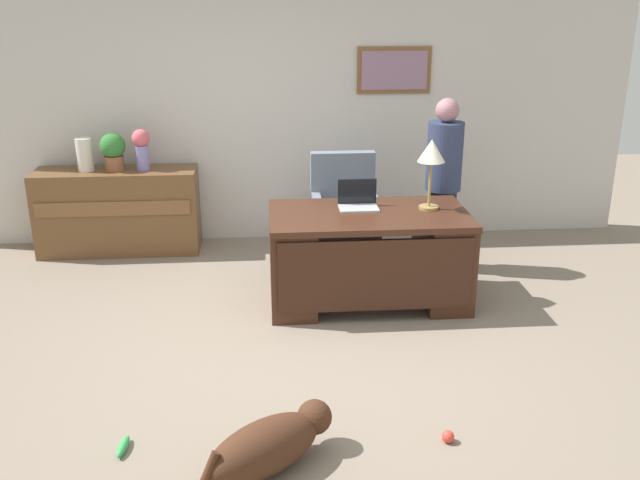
# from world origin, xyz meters

# --- Properties ---
(ground_plane) EXTENTS (12.00, 12.00, 0.00)m
(ground_plane) POSITION_xyz_m (0.00, 0.00, 0.00)
(ground_plane) COLOR gray
(back_wall) EXTENTS (7.00, 0.16, 2.70)m
(back_wall) POSITION_xyz_m (0.01, 2.60, 1.35)
(back_wall) COLOR silver
(back_wall) RESTS_ON ground_plane
(desk) EXTENTS (1.61, 0.89, 0.77)m
(desk) POSITION_xyz_m (0.60, 0.83, 0.42)
(desk) COLOR #422316
(desk) RESTS_ON ground_plane
(credenza) EXTENTS (1.55, 0.50, 0.82)m
(credenza) POSITION_xyz_m (-1.67, 2.25, 0.41)
(credenza) COLOR brown
(credenza) RESTS_ON ground_plane
(armchair) EXTENTS (0.60, 0.59, 1.04)m
(armchair) POSITION_xyz_m (0.50, 1.72, 0.47)
(armchair) COLOR slate
(armchair) RESTS_ON ground_plane
(person_standing) EXTENTS (0.32, 0.32, 1.58)m
(person_standing) POSITION_xyz_m (1.37, 1.55, 0.81)
(person_standing) COLOR #262323
(person_standing) RESTS_ON ground_plane
(dog_lying) EXTENTS (0.76, 0.66, 0.30)m
(dog_lying) POSITION_xyz_m (-0.25, -1.29, 0.15)
(dog_lying) COLOR #472819
(dog_lying) RESTS_ON ground_plane
(laptop) EXTENTS (0.32, 0.22, 0.22)m
(laptop) POSITION_xyz_m (0.53, 1.01, 0.83)
(laptop) COLOR #B2B5BA
(laptop) RESTS_ON desk
(desk_lamp) EXTENTS (0.22, 0.22, 0.57)m
(desk_lamp) POSITION_xyz_m (1.10, 0.92, 1.22)
(desk_lamp) COLOR #9E8447
(desk_lamp) RESTS_ON desk
(vase_with_flowers) EXTENTS (0.17, 0.17, 0.39)m
(vase_with_flowers) POSITION_xyz_m (-1.40, 2.25, 1.05)
(vase_with_flowers) COLOR #897FCC
(vase_with_flowers) RESTS_ON credenza
(vase_empty) EXTENTS (0.15, 0.15, 0.32)m
(vase_empty) POSITION_xyz_m (-1.94, 2.25, 0.98)
(vase_empty) COLOR silver
(vase_empty) RESTS_ON credenza
(potted_plant) EXTENTS (0.24, 0.24, 0.36)m
(potted_plant) POSITION_xyz_m (-1.67, 2.25, 1.02)
(potted_plant) COLOR brown
(potted_plant) RESTS_ON credenza
(dog_toy_ball) EXTENTS (0.07, 0.07, 0.07)m
(dog_toy_ball) POSITION_xyz_m (0.78, -1.14, 0.04)
(dog_toy_ball) COLOR #E53F33
(dog_toy_ball) RESTS_ON ground_plane
(dog_toy_bone) EXTENTS (0.07, 0.20, 0.05)m
(dog_toy_bone) POSITION_xyz_m (-1.08, -1.06, 0.03)
(dog_toy_bone) COLOR green
(dog_toy_bone) RESTS_ON ground_plane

